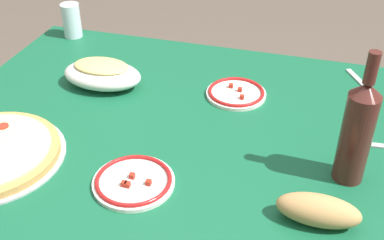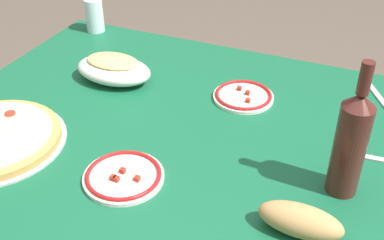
{
  "view_description": "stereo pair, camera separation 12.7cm",
  "coord_description": "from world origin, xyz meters",
  "px_view_note": "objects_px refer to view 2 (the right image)",
  "views": [
    {
      "loc": [
        -0.29,
        1.01,
        1.47
      ],
      "look_at": [
        0.0,
        0.0,
        0.76
      ],
      "focal_mm": 45.78,
      "sensor_mm": 36.0,
      "label": 1
    },
    {
      "loc": [
        -0.41,
        0.96,
        1.47
      ],
      "look_at": [
        0.0,
        0.0,
        0.76
      ],
      "focal_mm": 45.78,
      "sensor_mm": 36.0,
      "label": 2
    }
  ],
  "objects_px": {
    "wine_bottle": "(351,142)",
    "side_plate_near": "(124,176)",
    "bread_loaf": "(300,221)",
    "water_glass": "(94,15)",
    "dining_table": "(192,160)",
    "baked_pasta_dish": "(114,68)",
    "side_plate_far": "(243,96)"
  },
  "relations": [
    {
      "from": "water_glass",
      "to": "bread_loaf",
      "type": "relative_size",
      "value": 0.7
    },
    {
      "from": "dining_table",
      "to": "wine_bottle",
      "type": "xyz_separation_m",
      "value": [
        -0.4,
        0.08,
        0.24
      ]
    },
    {
      "from": "dining_table",
      "to": "side_plate_near",
      "type": "relative_size",
      "value": 7.38
    },
    {
      "from": "dining_table",
      "to": "side_plate_far",
      "type": "xyz_separation_m",
      "value": [
        -0.08,
        -0.2,
        0.11
      ]
    },
    {
      "from": "baked_pasta_dish",
      "to": "side_plate_far",
      "type": "distance_m",
      "value": 0.4
    },
    {
      "from": "wine_bottle",
      "to": "side_plate_far",
      "type": "bearing_deg",
      "value": -41.3
    },
    {
      "from": "dining_table",
      "to": "side_plate_near",
      "type": "xyz_separation_m",
      "value": [
        0.07,
        0.24,
        0.11
      ]
    },
    {
      "from": "dining_table",
      "to": "bread_loaf",
      "type": "distance_m",
      "value": 0.44
    },
    {
      "from": "baked_pasta_dish",
      "to": "side_plate_far",
      "type": "relative_size",
      "value": 1.37
    },
    {
      "from": "dining_table",
      "to": "baked_pasta_dish",
      "type": "distance_m",
      "value": 0.38
    },
    {
      "from": "wine_bottle",
      "to": "bread_loaf",
      "type": "distance_m",
      "value": 0.2
    },
    {
      "from": "baked_pasta_dish",
      "to": "water_glass",
      "type": "xyz_separation_m",
      "value": [
        0.25,
        -0.29,
        0.02
      ]
    },
    {
      "from": "side_plate_far",
      "to": "bread_loaf",
      "type": "distance_m",
      "value": 0.52
    },
    {
      "from": "dining_table",
      "to": "wine_bottle",
      "type": "distance_m",
      "value": 0.47
    },
    {
      "from": "side_plate_far",
      "to": "baked_pasta_dish",
      "type": "bearing_deg",
      "value": 7.58
    },
    {
      "from": "wine_bottle",
      "to": "side_plate_near",
      "type": "bearing_deg",
      "value": 19.19
    },
    {
      "from": "baked_pasta_dish",
      "to": "wine_bottle",
      "type": "height_order",
      "value": "wine_bottle"
    },
    {
      "from": "wine_bottle",
      "to": "baked_pasta_dish",
      "type": "bearing_deg",
      "value": -17.67
    },
    {
      "from": "dining_table",
      "to": "bread_loaf",
      "type": "xyz_separation_m",
      "value": [
        -0.34,
        0.25,
        0.14
      ]
    },
    {
      "from": "wine_bottle",
      "to": "water_glass",
      "type": "bearing_deg",
      "value": -28.28
    },
    {
      "from": "wine_bottle",
      "to": "bread_loaf",
      "type": "height_order",
      "value": "wine_bottle"
    },
    {
      "from": "baked_pasta_dish",
      "to": "bread_loaf",
      "type": "bearing_deg",
      "value": 149.3
    },
    {
      "from": "dining_table",
      "to": "baked_pasta_dish",
      "type": "relative_size",
      "value": 5.76
    },
    {
      "from": "water_glass",
      "to": "side_plate_near",
      "type": "bearing_deg",
      "value": 126.59
    },
    {
      "from": "baked_pasta_dish",
      "to": "wine_bottle",
      "type": "xyz_separation_m",
      "value": [
        -0.72,
        0.23,
        0.09
      ]
    },
    {
      "from": "wine_bottle",
      "to": "side_plate_far",
      "type": "relative_size",
      "value": 1.83
    },
    {
      "from": "side_plate_far",
      "to": "water_glass",
      "type": "bearing_deg",
      "value": -20.3
    },
    {
      "from": "water_glass",
      "to": "bread_loaf",
      "type": "bearing_deg",
      "value": 143.1
    },
    {
      "from": "water_glass",
      "to": "dining_table",
      "type": "bearing_deg",
      "value": 142.49
    },
    {
      "from": "water_glass",
      "to": "bread_loaf",
      "type": "height_order",
      "value": "water_glass"
    },
    {
      "from": "side_plate_near",
      "to": "bread_loaf",
      "type": "height_order",
      "value": "bread_loaf"
    },
    {
      "from": "dining_table",
      "to": "bread_loaf",
      "type": "bearing_deg",
      "value": 144.15
    }
  ]
}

